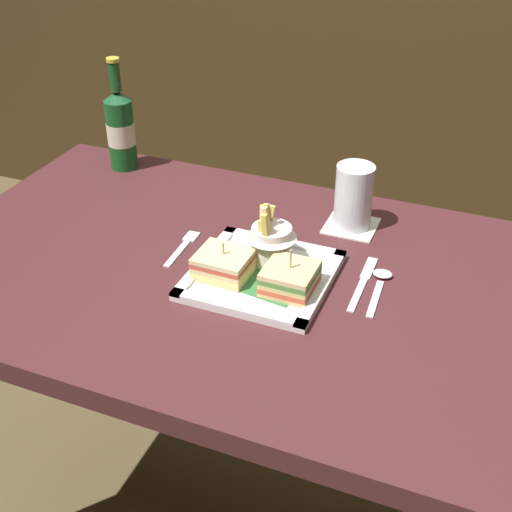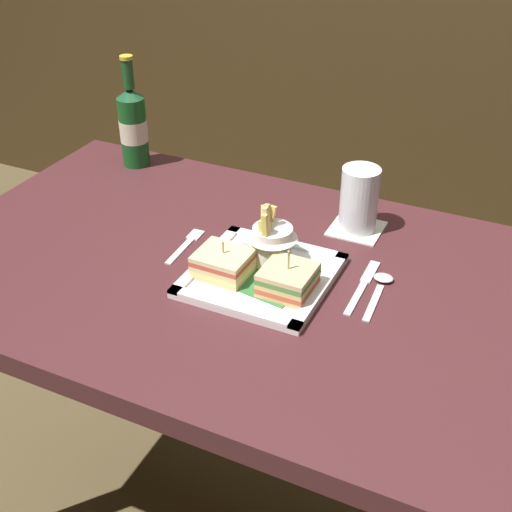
{
  "view_description": "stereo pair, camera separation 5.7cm",
  "coord_description": "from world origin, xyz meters",
  "px_view_note": "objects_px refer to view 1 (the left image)",
  "views": [
    {
      "loc": [
        0.39,
        -0.94,
        1.45
      ],
      "look_at": [
        0.01,
        -0.01,
        0.81
      ],
      "focal_mm": 47.75,
      "sensor_mm": 36.0,
      "label": 1
    },
    {
      "loc": [
        0.44,
        -0.91,
        1.45
      ],
      "look_at": [
        0.01,
        -0.01,
        0.81
      ],
      "focal_mm": 47.75,
      "sensor_mm": 36.0,
      "label": 2
    }
  ],
  "objects_px": {
    "sandwich_half_right": "(290,279)",
    "fork": "(183,246)",
    "knife": "(364,281)",
    "water_glass": "(353,199)",
    "square_plate": "(262,276)",
    "dining_table": "(251,323)",
    "beer_bottle": "(121,128)",
    "fries_cup": "(271,238)",
    "spoon": "(381,281)",
    "sandwich_half_left": "(224,264)"
  },
  "relations": [
    {
      "from": "square_plate",
      "to": "spoon",
      "type": "distance_m",
      "value": 0.21
    },
    {
      "from": "sandwich_half_right",
      "to": "fries_cup",
      "type": "bearing_deg",
      "value": 131.36
    },
    {
      "from": "dining_table",
      "to": "fork",
      "type": "xyz_separation_m",
      "value": [
        -0.15,
        0.03,
        0.12
      ]
    },
    {
      "from": "beer_bottle",
      "to": "knife",
      "type": "height_order",
      "value": "beer_bottle"
    },
    {
      "from": "sandwich_half_left",
      "to": "water_glass",
      "type": "height_order",
      "value": "water_glass"
    },
    {
      "from": "dining_table",
      "to": "sandwich_half_right",
      "type": "xyz_separation_m",
      "value": [
        0.09,
        -0.04,
        0.15
      ]
    },
    {
      "from": "fries_cup",
      "to": "spoon",
      "type": "relative_size",
      "value": 0.85
    },
    {
      "from": "fries_cup",
      "to": "beer_bottle",
      "type": "bearing_deg",
      "value": 150.53
    },
    {
      "from": "square_plate",
      "to": "sandwich_half_left",
      "type": "height_order",
      "value": "sandwich_half_left"
    },
    {
      "from": "water_glass",
      "to": "sandwich_half_left",
      "type": "bearing_deg",
      "value": -121.18
    },
    {
      "from": "fork",
      "to": "knife",
      "type": "xyz_separation_m",
      "value": [
        0.35,
        0.02,
        -0.0
      ]
    },
    {
      "from": "dining_table",
      "to": "knife",
      "type": "distance_m",
      "value": 0.23
    },
    {
      "from": "sandwich_half_left",
      "to": "water_glass",
      "type": "relative_size",
      "value": 0.73
    },
    {
      "from": "spoon",
      "to": "sandwich_half_right",
      "type": "bearing_deg",
      "value": -145.77
    },
    {
      "from": "fork",
      "to": "knife",
      "type": "height_order",
      "value": "same"
    },
    {
      "from": "sandwich_half_left",
      "to": "sandwich_half_right",
      "type": "relative_size",
      "value": 1.07
    },
    {
      "from": "knife",
      "to": "spoon",
      "type": "relative_size",
      "value": 1.24
    },
    {
      "from": "beer_bottle",
      "to": "knife",
      "type": "relative_size",
      "value": 1.48
    },
    {
      "from": "dining_table",
      "to": "fries_cup",
      "type": "bearing_deg",
      "value": 44.43
    },
    {
      "from": "fries_cup",
      "to": "beer_bottle",
      "type": "xyz_separation_m",
      "value": [
        -0.47,
        0.26,
        0.03
      ]
    },
    {
      "from": "spoon",
      "to": "fries_cup",
      "type": "bearing_deg",
      "value": -173.0
    },
    {
      "from": "sandwich_half_left",
      "to": "spoon",
      "type": "distance_m",
      "value": 0.28
    },
    {
      "from": "sandwich_half_right",
      "to": "spoon",
      "type": "height_order",
      "value": "sandwich_half_right"
    },
    {
      "from": "dining_table",
      "to": "water_glass",
      "type": "height_order",
      "value": "water_glass"
    },
    {
      "from": "dining_table",
      "to": "fries_cup",
      "type": "distance_m",
      "value": 0.18
    },
    {
      "from": "water_glass",
      "to": "spoon",
      "type": "relative_size",
      "value": 0.92
    },
    {
      "from": "sandwich_half_right",
      "to": "beer_bottle",
      "type": "relative_size",
      "value": 0.34
    },
    {
      "from": "dining_table",
      "to": "sandwich_half_right",
      "type": "height_order",
      "value": "sandwich_half_right"
    },
    {
      "from": "sandwich_half_right",
      "to": "fries_cup",
      "type": "relative_size",
      "value": 0.74
    },
    {
      "from": "fries_cup",
      "to": "fork",
      "type": "distance_m",
      "value": 0.19
    },
    {
      "from": "sandwich_half_right",
      "to": "fork",
      "type": "xyz_separation_m",
      "value": [
        -0.24,
        0.07,
        -0.03
      ]
    },
    {
      "from": "water_glass",
      "to": "fork",
      "type": "height_order",
      "value": "water_glass"
    },
    {
      "from": "water_glass",
      "to": "knife",
      "type": "relative_size",
      "value": 0.75
    },
    {
      "from": "sandwich_half_left",
      "to": "beer_bottle",
      "type": "distance_m",
      "value": 0.53
    },
    {
      "from": "sandwich_half_left",
      "to": "fries_cup",
      "type": "relative_size",
      "value": 0.8
    },
    {
      "from": "spoon",
      "to": "fork",
      "type": "bearing_deg",
      "value": -176.42
    },
    {
      "from": "dining_table",
      "to": "beer_bottle",
      "type": "relative_size",
      "value": 4.82
    },
    {
      "from": "square_plate",
      "to": "spoon",
      "type": "bearing_deg",
      "value": 18.62
    },
    {
      "from": "water_glass",
      "to": "square_plate",
      "type": "bearing_deg",
      "value": -112.46
    },
    {
      "from": "knife",
      "to": "sandwich_half_right",
      "type": "bearing_deg",
      "value": -141.58
    },
    {
      "from": "dining_table",
      "to": "fork",
      "type": "bearing_deg",
      "value": 169.05
    },
    {
      "from": "beer_bottle",
      "to": "spoon",
      "type": "height_order",
      "value": "beer_bottle"
    },
    {
      "from": "beer_bottle",
      "to": "water_glass",
      "type": "bearing_deg",
      "value": -7.12
    },
    {
      "from": "dining_table",
      "to": "beer_bottle",
      "type": "height_order",
      "value": "beer_bottle"
    },
    {
      "from": "beer_bottle",
      "to": "fork",
      "type": "xyz_separation_m",
      "value": [
        0.29,
        -0.26,
        -0.09
      ]
    },
    {
      "from": "fries_cup",
      "to": "knife",
      "type": "bearing_deg",
      "value": 5.71
    },
    {
      "from": "beer_bottle",
      "to": "spoon",
      "type": "distance_m",
      "value": 0.71
    },
    {
      "from": "fork",
      "to": "fries_cup",
      "type": "bearing_deg",
      "value": -0.23
    },
    {
      "from": "knife",
      "to": "fork",
      "type": "bearing_deg",
      "value": -177.34
    },
    {
      "from": "sandwich_half_right",
      "to": "beer_bottle",
      "type": "bearing_deg",
      "value": 147.77
    }
  ]
}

